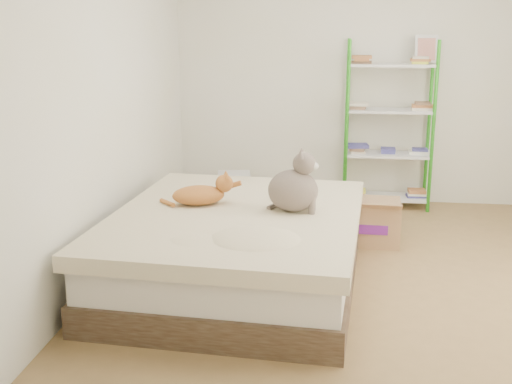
% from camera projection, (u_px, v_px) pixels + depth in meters
% --- Properties ---
extents(room, '(3.81, 4.21, 2.61)m').
position_uv_depth(room, '(368.00, 103.00, 4.60)').
color(room, '#9A794A').
rests_on(room, ground).
extents(bed, '(1.86, 2.26, 0.55)m').
position_uv_depth(bed, '(237.00, 248.00, 4.65)').
color(bed, brown).
rests_on(bed, ground).
extents(orange_cat, '(0.51, 0.37, 0.18)m').
position_uv_depth(orange_cat, '(198.00, 193.00, 4.74)').
color(orange_cat, '#CC6A38').
rests_on(orange_cat, bed).
extents(grey_cat, '(0.39, 0.33, 0.44)m').
position_uv_depth(grey_cat, '(293.00, 181.00, 4.55)').
color(grey_cat, gray).
rests_on(grey_cat, bed).
extents(shelf_unit, '(0.88, 0.36, 1.74)m').
position_uv_depth(shelf_unit, '(389.00, 129.00, 6.49)').
color(shelf_unit, green).
rests_on(shelf_unit, ground).
extents(cardboard_box, '(0.54, 0.52, 0.43)m').
position_uv_depth(cardboard_box, '(369.00, 221.00, 5.57)').
color(cardboard_box, '#A97452').
rests_on(cardboard_box, ground).
extents(white_bin, '(0.37, 0.34, 0.38)m').
position_uv_depth(white_bin, '(234.00, 191.00, 6.55)').
color(white_bin, silver).
rests_on(white_bin, ground).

